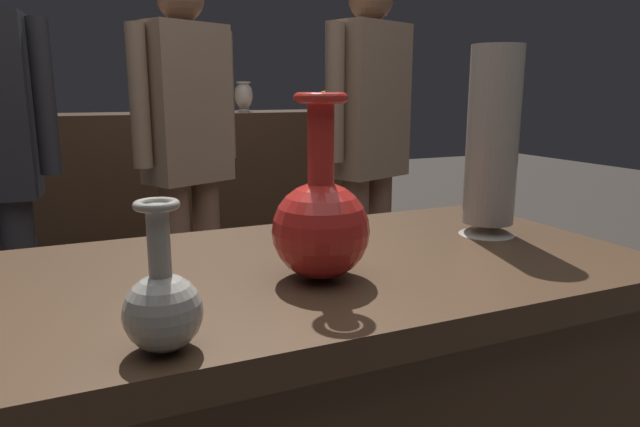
{
  "coord_description": "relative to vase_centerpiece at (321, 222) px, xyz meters",
  "views": [
    {
      "loc": [
        -0.41,
        -0.91,
        1.11
      ],
      "look_at": [
        -0.02,
        -0.04,
        0.9
      ],
      "focal_mm": 32.06,
      "sensor_mm": 36.0,
      "label": 1
    }
  ],
  "objects": [
    {
      "name": "visitor_near_right",
      "position": [
        0.76,
        1.21,
        0.01
      ],
      "size": [
        0.44,
        0.28,
        1.54
      ],
      "rotation": [
        0.0,
        0.0,
        3.52
      ],
      "color": "brown",
      "rests_on": "ground_plane"
    },
    {
      "name": "back_display_shelf",
      "position": [
        0.03,
        2.28,
        -0.4
      ],
      "size": [
        2.6,
        0.4,
        0.99
      ],
      "color": "#382619",
      "rests_on": "ground_plane"
    },
    {
      "name": "visitor_center_back",
      "position": [
        0.07,
        1.41,
        -0.0
      ],
      "size": [
        0.43,
        0.3,
        1.53
      ],
      "rotation": [
        0.0,
        0.0,
        3.59
      ],
      "color": "brown",
      "rests_on": "ground_plane"
    },
    {
      "name": "shelf_vase_right",
      "position": [
        0.55,
        2.27,
        0.18
      ],
      "size": [
        0.1,
        0.1,
        0.16
      ],
      "color": "silver",
      "rests_on": "back_display_shelf"
    },
    {
      "name": "vase_tall_behind",
      "position": [
        0.45,
        0.12,
        0.1
      ],
      "size": [
        0.12,
        0.12,
        0.4
      ],
      "color": "gray",
      "rests_on": "display_plinth"
    },
    {
      "name": "shelf_vase_far_right",
      "position": [
        1.07,
        2.27,
        0.18
      ],
      "size": [
        0.14,
        0.14,
        0.12
      ],
      "color": "orange",
      "rests_on": "back_display_shelf"
    },
    {
      "name": "vase_centerpiece",
      "position": [
        0.0,
        0.0,
        0.0
      ],
      "size": [
        0.16,
        0.16,
        0.3
      ],
      "color": "red",
      "rests_on": "display_plinth"
    },
    {
      "name": "vase_left_accent",
      "position": [
        -0.28,
        -0.17,
        -0.04
      ],
      "size": [
        0.1,
        0.1,
        0.18
      ],
      "color": "gray",
      "rests_on": "display_plinth"
    }
  ]
}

